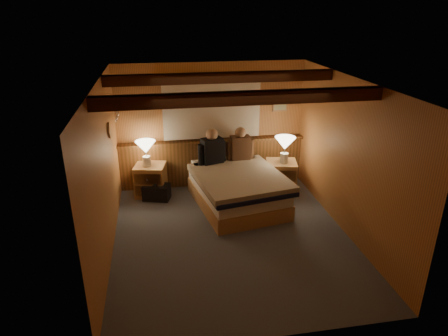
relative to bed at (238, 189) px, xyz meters
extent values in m
plane|color=#494D57|center=(-0.30, -1.02, -0.33)|extent=(4.20, 4.20, 0.00)
plane|color=#B68E44|center=(-0.30, -1.02, 2.07)|extent=(4.20, 4.20, 0.00)
plane|color=#C28145|center=(-0.30, 1.08, 0.87)|extent=(3.60, 0.00, 3.60)
plane|color=#C28145|center=(-2.10, -1.02, 0.87)|extent=(0.00, 4.20, 4.20)
plane|color=#C28145|center=(1.50, -1.02, 0.87)|extent=(0.00, 4.20, 4.20)
plane|color=#C28145|center=(-0.30, -3.12, 0.87)|extent=(3.60, 0.00, 3.60)
cube|color=brown|center=(-0.30, 1.02, 0.12)|extent=(3.60, 0.12, 0.90)
cube|color=brown|center=(-0.30, 0.96, 0.59)|extent=(3.60, 0.22, 0.04)
cylinder|color=#451F11|center=(-0.30, 1.00, 1.72)|extent=(2.10, 0.05, 0.05)
sphere|color=#451F11|center=(-1.35, 1.00, 1.72)|extent=(0.08, 0.08, 0.08)
sphere|color=#451F11|center=(0.75, 1.00, 1.72)|extent=(0.08, 0.08, 0.08)
cube|color=beige|center=(-0.30, 1.01, 1.17)|extent=(1.85, 0.08, 1.05)
cube|color=#451F11|center=(-0.30, -1.62, 1.98)|extent=(3.60, 0.15, 0.16)
cube|color=#451F11|center=(-0.30, -0.12, 1.98)|extent=(3.60, 0.15, 0.16)
cylinder|color=silver|center=(-2.04, 0.58, 1.42)|extent=(0.03, 0.55, 0.03)
torus|color=silver|center=(-2.01, 0.43, 1.30)|extent=(0.01, 0.21, 0.21)
torus|color=silver|center=(-2.01, 0.66, 1.30)|extent=(0.01, 0.21, 0.21)
cube|color=#A67953|center=(1.05, 1.06, 1.22)|extent=(0.30, 0.03, 0.25)
cube|color=beige|center=(1.05, 1.05, 1.22)|extent=(0.24, 0.01, 0.19)
cube|color=#B4804D|center=(0.00, 0.02, -0.19)|extent=(1.64, 2.00, 0.27)
cube|color=white|center=(0.00, 0.02, 0.05)|extent=(1.59, 1.96, 0.22)
cube|color=black|center=(0.04, -0.20, 0.19)|extent=(1.64, 1.66, 0.07)
cube|color=#C0848A|center=(0.02, -0.09, 0.25)|extent=(1.71, 1.84, 0.11)
cube|color=white|center=(-0.46, 0.65, 0.23)|extent=(0.58, 0.39, 0.14)
cube|color=white|center=(0.21, 0.77, 0.23)|extent=(0.58, 0.39, 0.14)
cube|color=#B4804D|center=(-1.52, 0.72, -0.03)|extent=(0.64, 0.59, 0.60)
cube|color=brown|center=(-1.57, 0.49, 0.09)|extent=(0.49, 0.12, 0.21)
cube|color=brown|center=(-1.57, 0.49, -0.15)|extent=(0.49, 0.12, 0.21)
cylinder|color=silver|center=(-1.57, 0.49, 0.09)|extent=(0.04, 0.04, 0.03)
cylinder|color=silver|center=(-1.57, 0.49, -0.15)|extent=(0.04, 0.04, 0.03)
cube|color=#B4804D|center=(0.93, 0.42, -0.02)|extent=(0.65, 0.61, 0.61)
cube|color=brown|center=(0.88, 0.19, 0.10)|extent=(0.50, 0.12, 0.22)
cube|color=brown|center=(0.88, 0.19, -0.14)|extent=(0.50, 0.12, 0.22)
cylinder|color=silver|center=(0.88, 0.19, 0.10)|extent=(0.04, 0.04, 0.03)
cylinder|color=silver|center=(0.88, 0.19, -0.14)|extent=(0.04, 0.04, 0.03)
cylinder|color=white|center=(-1.57, 0.69, 0.37)|extent=(0.14, 0.14, 0.18)
cylinder|color=silver|center=(-1.57, 0.69, 0.49)|extent=(0.02, 0.02, 0.10)
cone|color=#F8EDC1|center=(-1.57, 0.69, 0.64)|extent=(0.37, 0.37, 0.22)
cylinder|color=white|center=(0.96, 0.37, 0.38)|extent=(0.15, 0.15, 0.19)
cylinder|color=silver|center=(0.96, 0.37, 0.51)|extent=(0.03, 0.03, 0.11)
cone|color=#F8EDC1|center=(0.96, 0.37, 0.67)|extent=(0.38, 0.38, 0.23)
cube|color=black|center=(-0.37, 0.58, 0.53)|extent=(0.43, 0.32, 0.50)
cylinder|color=black|center=(-0.58, 0.51, 0.49)|extent=(0.12, 0.12, 0.40)
cylinder|color=black|center=(-0.16, 0.64, 0.49)|extent=(0.12, 0.12, 0.40)
sphere|color=tan|center=(-0.37, 0.58, 0.85)|extent=(0.22, 0.22, 0.22)
cube|color=#523320|center=(0.19, 0.69, 0.51)|extent=(0.37, 0.23, 0.48)
cylinder|color=#523320|center=(-0.02, 0.68, 0.47)|extent=(0.11, 0.11, 0.38)
cylinder|color=#523320|center=(0.39, 0.70, 0.47)|extent=(0.11, 0.11, 0.38)
sphere|color=tan|center=(0.19, 0.69, 0.82)|extent=(0.21, 0.21, 0.21)
cube|color=black|center=(-1.43, 0.49, -0.18)|extent=(0.54, 0.42, 0.29)
cylinder|color=black|center=(-1.43, 0.49, -0.02)|extent=(0.16, 0.30, 0.08)
camera|label=1|loc=(-1.34, -6.30, 3.02)|focal=32.00mm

